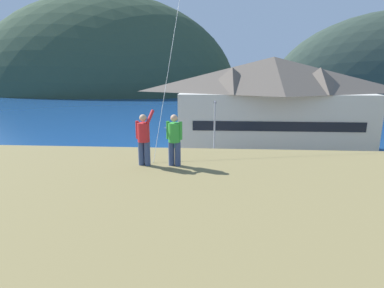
% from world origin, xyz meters
% --- Properties ---
extents(ground_plane, '(600.00, 600.00, 0.00)m').
position_xyz_m(ground_plane, '(0.00, 0.00, 0.00)').
color(ground_plane, '#66604C').
extents(parking_lot_pad, '(40.00, 20.00, 0.10)m').
position_xyz_m(parking_lot_pad, '(0.00, 5.00, 0.05)').
color(parking_lot_pad, gray).
rests_on(parking_lot_pad, ground).
extents(bay_water, '(360.00, 84.00, 0.03)m').
position_xyz_m(bay_water, '(0.00, 60.00, 0.01)').
color(bay_water, navy).
rests_on(bay_water, ground).
extents(far_hill_west_ridge, '(118.05, 60.90, 84.05)m').
position_xyz_m(far_hill_west_ridge, '(-46.45, 120.41, 0.00)').
color(far_hill_west_ridge, '#334733').
rests_on(far_hill_west_ridge, ground).
extents(harbor_lodge, '(24.17, 10.51, 12.07)m').
position_xyz_m(harbor_lodge, '(10.02, 21.73, 6.42)').
color(harbor_lodge, beige).
rests_on(harbor_lodge, ground).
extents(storage_shed_waterside, '(4.66, 4.20, 4.56)m').
position_xyz_m(storage_shed_waterside, '(-0.44, 20.81, 2.36)').
color(storage_shed_waterside, '#338475').
rests_on(storage_shed_waterside, ground).
extents(wharf_dock, '(3.20, 15.43, 0.70)m').
position_xyz_m(wharf_dock, '(0.70, 35.26, 0.35)').
color(wharf_dock, '#70604C').
rests_on(wharf_dock, ground).
extents(moored_boat_wharfside, '(2.26, 7.06, 2.16)m').
position_xyz_m(moored_boat_wharfside, '(-2.77, 39.65, 0.72)').
color(moored_boat_wharfside, '#23564C').
rests_on(moored_boat_wharfside, ground).
extents(parked_car_corner_spot, '(4.27, 2.20, 1.82)m').
position_xyz_m(parked_car_corner_spot, '(-7.06, 0.48, 1.06)').
color(parked_car_corner_spot, red).
rests_on(parked_car_corner_spot, parking_lot_pad).
extents(parked_car_mid_row_far, '(4.35, 2.36, 1.82)m').
position_xyz_m(parked_car_mid_row_far, '(-1.30, -0.69, 1.06)').
color(parked_car_mid_row_far, '#9EA3A8').
rests_on(parked_car_mid_row_far, parking_lot_pad).
extents(parked_car_front_row_end, '(4.36, 2.38, 1.82)m').
position_xyz_m(parked_car_front_row_end, '(8.62, 6.19, 1.06)').
color(parked_car_front_row_end, slate).
rests_on(parked_car_front_row_end, parking_lot_pad).
extents(parked_car_back_row_right, '(4.35, 2.36, 1.82)m').
position_xyz_m(parked_car_back_row_right, '(8.87, -0.17, 1.06)').
color(parked_car_back_row_right, '#9EA3A8').
rests_on(parked_car_back_row_right, parking_lot_pad).
extents(parked_car_front_row_red, '(4.33, 2.31, 1.82)m').
position_xyz_m(parked_car_front_row_red, '(-4.52, 6.50, 1.06)').
color(parked_car_front_row_red, slate).
rests_on(parked_car_front_row_red, parking_lot_pad).
extents(parking_light_pole, '(0.24, 0.78, 7.63)m').
position_xyz_m(parking_light_pole, '(2.83, 10.55, 4.46)').
color(parking_light_pole, '#ADADB2').
rests_on(parking_light_pole, parking_lot_pad).
extents(person_kite_flyer, '(0.59, 0.62, 1.86)m').
position_xyz_m(person_kite_flyer, '(0.32, -7.81, 8.39)').
color(person_kite_flyer, '#384770').
rests_on(person_kite_flyer, grassy_hill_foreground).
extents(person_companion, '(0.54, 0.40, 1.74)m').
position_xyz_m(person_companion, '(1.34, -7.78, 8.37)').
color(person_companion, '#384770').
rests_on(person_companion, grassy_hill_foreground).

